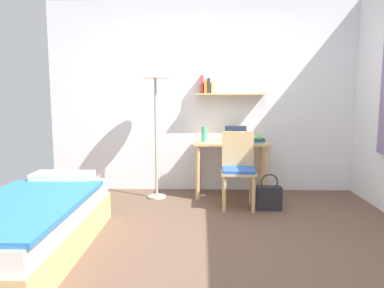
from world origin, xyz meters
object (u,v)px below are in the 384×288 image
at_px(desk, 231,153).
at_px(desk_chair, 238,166).
at_px(laptop, 236,137).
at_px(bed, 31,226).
at_px(water_bottle, 204,134).
at_px(handbag, 269,197).
at_px(book_stack, 257,139).
at_px(standing_lamp, 155,76).

height_order(desk, desk_chair, desk_chair).
bearing_deg(desk, laptop, 47.38).
height_order(desk, laptop, laptop).
xyz_separation_m(bed, water_bottle, (1.46, 1.85, 0.59)).
height_order(desk_chair, handbag, desk_chair).
bearing_deg(handbag, desk, 123.30).
distance_m(water_bottle, handbag, 1.17).
bearing_deg(laptop, water_bottle, -166.39).
bearing_deg(book_stack, desk_chair, -123.05).
xyz_separation_m(desk_chair, handbag, (0.35, -0.12, -0.34)).
relative_size(desk, laptop, 3.25).
height_order(desk, handbag, desk).
height_order(water_bottle, handbag, water_bottle).
relative_size(laptop, handbag, 0.69).
bearing_deg(water_bottle, laptop, 13.61).
bearing_deg(laptop, standing_lamp, -168.31).
bearing_deg(book_stack, water_bottle, 177.87).
distance_m(desk_chair, laptop, 0.63).
xyz_separation_m(bed, laptop, (1.88, 1.95, 0.54)).
bearing_deg(desk, book_stack, -8.76).
distance_m(desk, book_stack, 0.39).
bearing_deg(bed, desk, 45.93).
bearing_deg(desk_chair, laptop, 87.79).
relative_size(desk_chair, standing_lamp, 0.51).
distance_m(bed, desk, 2.63).
xyz_separation_m(bed, book_stack, (2.15, 1.82, 0.53)).
relative_size(water_bottle, handbag, 0.46).
height_order(bed, water_bottle, water_bottle).
bearing_deg(laptop, book_stack, -26.21).
height_order(desk_chair, water_bottle, water_bottle).
xyz_separation_m(laptop, water_bottle, (-0.43, -0.10, 0.05)).
bearing_deg(bed, book_stack, 40.33).
height_order(desk, water_bottle, water_bottle).
xyz_separation_m(desk, desk_chair, (0.05, -0.49, -0.09)).
height_order(bed, book_stack, book_stack).
bearing_deg(water_bottle, book_stack, -2.13).
xyz_separation_m(bed, standing_lamp, (0.84, 1.73, 1.33)).
xyz_separation_m(desk_chair, standing_lamp, (-1.02, 0.35, 1.08)).
relative_size(laptop, water_bottle, 1.49).
distance_m(standing_lamp, book_stack, 1.53).
xyz_separation_m(bed, desk, (1.81, 1.87, 0.34)).
xyz_separation_m(bed, handbag, (2.21, 1.26, -0.09)).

